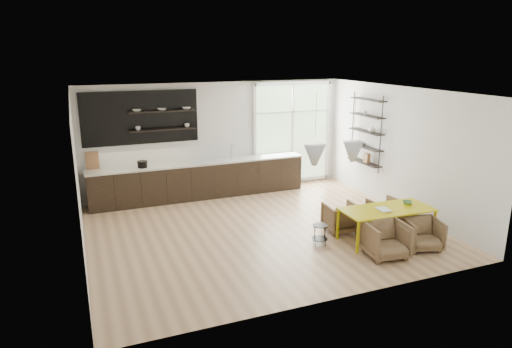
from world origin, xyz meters
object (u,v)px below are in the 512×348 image
armchair_back_right (385,212)px  armchair_front_right (423,234)px  dining_table (387,211)px  wire_stool (320,232)px  armchair_back_left (341,217)px  armchair_front_left (386,240)px

armchair_back_right → armchair_front_right: armchair_front_right is taller
dining_table → wire_stool: bearing=168.1°
armchair_back_left → armchair_front_left: bearing=100.1°
dining_table → armchair_back_right: 0.89m
dining_table → armchair_back_right: bearing=55.2°
armchair_back_left → armchair_front_right: bearing=131.8°
armchair_front_left → wire_stool: 1.26m
armchair_back_right → armchair_back_left: bearing=-8.9°
armchair_front_left → armchair_back_right: bearing=60.3°
armchair_back_left → armchair_front_right: (0.97, -1.35, -0.00)m
armchair_front_left → wire_stool: bearing=139.0°
armchair_front_right → dining_table: bearing=140.0°
armchair_back_left → armchair_front_right: 1.66m
armchair_back_left → armchair_back_right: size_ratio=1.01×
armchair_back_right → armchair_front_right: 1.26m
armchair_back_left → armchair_front_left: armchair_front_left is taller
armchair_back_left → wire_stool: (-0.74, -0.43, -0.04)m
armchair_back_left → wire_stool: bearing=36.4°
armchair_back_left → wire_stool: 0.86m
armchair_back_left → armchair_front_right: armchair_back_left is taller
armchair_back_right → wire_stool: bearing=6.8°
dining_table → wire_stool: dining_table is taller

